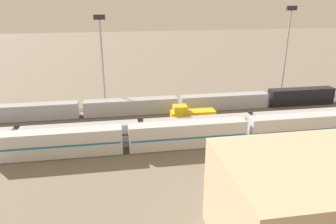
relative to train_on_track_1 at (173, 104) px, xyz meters
name	(u,v)px	position (x,y,z in m)	size (l,w,h in m)	color
ground_plane	(200,121)	(-5.14, 7.50, -2.09)	(400.00, 400.00, 0.00)	#756B5B
track_bed_0	(188,104)	(-5.14, -5.00, -2.03)	(140.00, 2.80, 0.12)	#4C443D
track_bed_1	(193,110)	(-5.14, 0.00, -2.03)	(140.00, 2.80, 0.12)	#3D3833
track_bed_2	(197,117)	(-5.14, 5.00, -2.03)	(140.00, 2.80, 0.12)	#3D3833
track_bed_3	(203,125)	(-5.14, 10.00, -2.03)	(140.00, 2.80, 0.12)	#4C443D
track_bed_4	(209,134)	(-5.14, 15.00, -2.03)	(140.00, 2.80, 0.12)	#4C443D
track_bed_5	(216,144)	(-5.14, 20.00, -2.03)	(140.00, 2.80, 0.12)	#3D3833
train_on_track_1	(173,104)	(0.00, 0.00, 0.00)	(90.60, 3.00, 4.40)	black
train_on_track_4	(198,126)	(-2.67, 15.00, -0.07)	(119.80, 3.06, 3.80)	#A8AAB2
train_on_track_3	(192,117)	(-2.45, 10.00, 0.07)	(10.00, 3.00, 5.00)	gold
train_on_track_5	(188,134)	(0.67, 20.00, 0.52)	(71.40, 3.06, 5.00)	silver
light_mast_0	(288,40)	(-33.59, -7.61, 14.27)	(2.80, 0.70, 25.43)	#9EA0A5
light_mast_2	(102,49)	(17.15, -7.21, 13.28)	(2.80, 0.70, 23.64)	#9EA0A5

